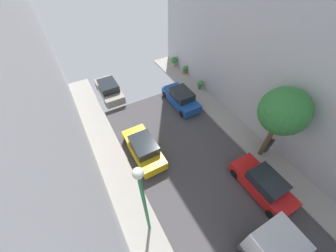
{
  "coord_description": "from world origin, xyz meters",
  "views": [
    {
      "loc": [
        -5.43,
        1.56,
        12.38
      ],
      "look_at": [
        0.02,
        11.3,
        0.5
      ],
      "focal_mm": 21.39,
      "sensor_mm": 36.0,
      "label": 1
    }
  ],
  "objects_px": {
    "street_tree_1": "(284,112)",
    "lamp_post": "(143,197)",
    "pedestrian": "(270,144)",
    "potted_plant_4": "(185,70)",
    "potted_plant_3": "(200,84)",
    "parked_car_right_1": "(263,184)",
    "potted_plant_1": "(174,61)",
    "parked_car_right_2": "(181,98)",
    "parked_car_left_4": "(109,90)",
    "parked_car_left_3": "(144,148)"
  },
  "relations": [
    {
      "from": "parked_car_left_3",
      "to": "parked_car_right_2",
      "type": "distance_m",
      "value": 6.48
    },
    {
      "from": "parked_car_right_1",
      "to": "lamp_post",
      "type": "height_order",
      "value": "lamp_post"
    },
    {
      "from": "parked_car_right_2",
      "to": "parked_car_left_4",
      "type": "bearing_deg",
      "value": 140.33
    },
    {
      "from": "pedestrian",
      "to": "potted_plant_1",
      "type": "relative_size",
      "value": 1.67
    },
    {
      "from": "potted_plant_1",
      "to": "potted_plant_3",
      "type": "distance_m",
      "value": 5.2
    },
    {
      "from": "parked_car_right_1",
      "to": "potted_plant_3",
      "type": "relative_size",
      "value": 4.68
    },
    {
      "from": "pedestrian",
      "to": "street_tree_1",
      "type": "distance_m",
      "value": 3.33
    },
    {
      "from": "potted_plant_1",
      "to": "parked_car_right_1",
      "type": "bearing_deg",
      "value": -100.15
    },
    {
      "from": "parked_car_right_1",
      "to": "street_tree_1",
      "type": "height_order",
      "value": "street_tree_1"
    },
    {
      "from": "parked_car_left_4",
      "to": "potted_plant_3",
      "type": "distance_m",
      "value": 9.0
    },
    {
      "from": "potted_plant_1",
      "to": "parked_car_right_2",
      "type": "bearing_deg",
      "value": -114.93
    },
    {
      "from": "parked_car_left_4",
      "to": "parked_car_right_2",
      "type": "xyz_separation_m",
      "value": [
        5.4,
        -4.48,
        0.0
      ]
    },
    {
      "from": "potted_plant_1",
      "to": "potted_plant_3",
      "type": "xyz_separation_m",
      "value": [
        0.03,
        -5.2,
        -0.06
      ]
    },
    {
      "from": "pedestrian",
      "to": "potted_plant_1",
      "type": "bearing_deg",
      "value": 88.88
    },
    {
      "from": "pedestrian",
      "to": "potted_plant_4",
      "type": "bearing_deg",
      "value": 87.66
    },
    {
      "from": "parked_car_right_1",
      "to": "parked_car_left_4",
      "type": "bearing_deg",
      "value": 110.68
    },
    {
      "from": "parked_car_right_1",
      "to": "potted_plant_1",
      "type": "height_order",
      "value": "parked_car_right_1"
    },
    {
      "from": "pedestrian",
      "to": "potted_plant_4",
      "type": "xyz_separation_m",
      "value": [
        0.49,
        12.0,
        -0.46
      ]
    },
    {
      "from": "street_tree_1",
      "to": "potted_plant_3",
      "type": "relative_size",
      "value": 6.37
    },
    {
      "from": "pedestrian",
      "to": "potted_plant_3",
      "type": "height_order",
      "value": "pedestrian"
    },
    {
      "from": "parked_car_left_4",
      "to": "street_tree_1",
      "type": "relative_size",
      "value": 0.74
    },
    {
      "from": "parked_car_left_4",
      "to": "parked_car_right_1",
      "type": "bearing_deg",
      "value": -69.32
    },
    {
      "from": "parked_car_right_1",
      "to": "potted_plant_4",
      "type": "xyz_separation_m",
      "value": [
        3.08,
        13.95,
        -0.1
      ]
    },
    {
      "from": "potted_plant_3",
      "to": "potted_plant_4",
      "type": "distance_m",
      "value": 3.18
    },
    {
      "from": "parked_car_left_3",
      "to": "pedestrian",
      "type": "xyz_separation_m",
      "value": [
        7.99,
        -4.29,
        0.35
      ]
    },
    {
      "from": "potted_plant_4",
      "to": "parked_car_right_2",
      "type": "bearing_deg",
      "value": -126.74
    },
    {
      "from": "parked_car_left_3",
      "to": "street_tree_1",
      "type": "relative_size",
      "value": 0.74
    },
    {
      "from": "parked_car_right_2",
      "to": "pedestrian",
      "type": "bearing_deg",
      "value": -71.82
    },
    {
      "from": "parked_car_right_1",
      "to": "pedestrian",
      "type": "distance_m",
      "value": 3.26
    },
    {
      "from": "parked_car_right_2",
      "to": "lamp_post",
      "type": "height_order",
      "value": "lamp_post"
    },
    {
      "from": "pedestrian",
      "to": "parked_car_left_4",
      "type": "bearing_deg",
      "value": 122.88
    },
    {
      "from": "parked_car_left_3",
      "to": "potted_plant_4",
      "type": "height_order",
      "value": "parked_car_left_3"
    },
    {
      "from": "parked_car_right_2",
      "to": "lamp_post",
      "type": "xyz_separation_m",
      "value": [
        -7.3,
        -8.44,
        3.46
      ]
    },
    {
      "from": "parked_car_left_4",
      "to": "potted_plant_4",
      "type": "relative_size",
      "value": 4.66
    },
    {
      "from": "potted_plant_1",
      "to": "parked_car_left_4",
      "type": "bearing_deg",
      "value": -168.54
    },
    {
      "from": "pedestrian",
      "to": "potted_plant_3",
      "type": "xyz_separation_m",
      "value": [
        0.3,
        8.83,
        -0.4
      ]
    },
    {
      "from": "pedestrian",
      "to": "lamp_post",
      "type": "height_order",
      "value": "lamp_post"
    },
    {
      "from": "parked_car_left_3",
      "to": "street_tree_1",
      "type": "distance_m",
      "value": 9.34
    },
    {
      "from": "parked_car_left_3",
      "to": "lamp_post",
      "type": "distance_m",
      "value": 6.26
    },
    {
      "from": "pedestrian",
      "to": "lamp_post",
      "type": "relative_size",
      "value": 0.28
    },
    {
      "from": "pedestrian",
      "to": "street_tree_1",
      "type": "bearing_deg",
      "value": 173.91
    },
    {
      "from": "parked_car_right_2",
      "to": "potted_plant_3",
      "type": "bearing_deg",
      "value": 18.26
    },
    {
      "from": "parked_car_left_4",
      "to": "lamp_post",
      "type": "xyz_separation_m",
      "value": [
        -1.9,
        -12.92,
        3.46
      ]
    },
    {
      "from": "parked_car_right_1",
      "to": "parked_car_left_3",
      "type": "bearing_deg",
      "value": 130.88
    },
    {
      "from": "parked_car_left_3",
      "to": "potted_plant_1",
      "type": "distance_m",
      "value": 12.77
    },
    {
      "from": "parked_car_left_4",
      "to": "lamp_post",
      "type": "relative_size",
      "value": 0.67
    },
    {
      "from": "parked_car_right_2",
      "to": "lamp_post",
      "type": "distance_m",
      "value": 11.69
    },
    {
      "from": "parked_car_right_1",
      "to": "pedestrian",
      "type": "relative_size",
      "value": 2.44
    },
    {
      "from": "street_tree_1",
      "to": "lamp_post",
      "type": "bearing_deg",
      "value": -176.23
    },
    {
      "from": "parked_car_right_2",
      "to": "potted_plant_4",
      "type": "bearing_deg",
      "value": 53.26
    }
  ]
}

